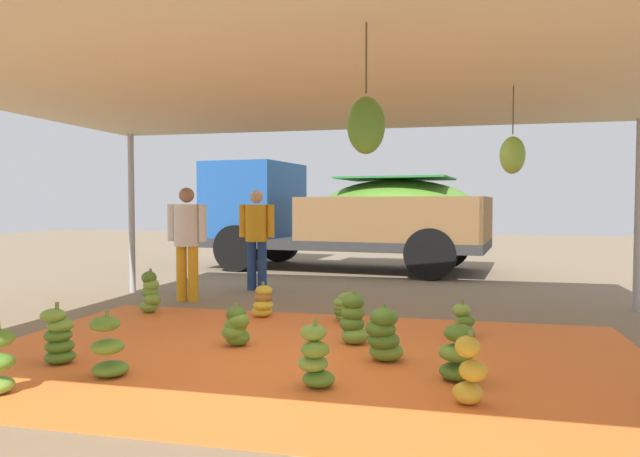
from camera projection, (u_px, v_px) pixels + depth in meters
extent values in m
plane|color=#7F6B51|center=(356.00, 304.00, 8.44)|extent=(40.00, 40.00, 0.00)
cube|color=orange|center=(303.00, 357.00, 5.52)|extent=(6.43, 4.19, 0.01)
cylinder|color=#9EA0A5|center=(132.00, 214.00, 9.54)|extent=(0.10, 0.10, 2.60)
cylinder|color=#9EA0A5|center=(638.00, 216.00, 7.80)|extent=(0.10, 0.10, 2.60)
cube|color=beige|center=(303.00, 79.00, 5.41)|extent=(8.00, 7.00, 0.06)
cylinder|color=#4C422D|center=(513.00, 110.00, 5.57)|extent=(0.01, 0.01, 0.46)
ellipsoid|color=#75A83D|center=(512.00, 155.00, 5.59)|extent=(0.24, 0.24, 0.36)
cylinder|color=#4C422D|center=(366.00, 58.00, 3.63)|extent=(0.01, 0.01, 0.44)
ellipsoid|color=#477523|center=(366.00, 125.00, 3.65)|extent=(0.24, 0.24, 0.36)
ellipsoid|color=#6B9E38|center=(355.00, 335.00, 6.01)|extent=(0.29, 0.29, 0.17)
ellipsoid|color=#477523|center=(352.00, 324.00, 6.04)|extent=(0.29, 0.29, 0.17)
ellipsoid|color=#518428|center=(353.00, 313.00, 6.04)|extent=(0.35, 0.35, 0.17)
ellipsoid|color=#477523|center=(353.00, 302.00, 6.03)|extent=(0.28, 0.28, 0.17)
cylinder|color=olive|center=(353.00, 296.00, 6.00)|extent=(0.04, 0.04, 0.12)
ellipsoid|color=#518428|center=(1.00, 338.00, 4.42)|extent=(0.27, 0.27, 0.13)
ellipsoid|color=#477523|center=(458.00, 371.00, 4.77)|extent=(0.43, 0.43, 0.15)
ellipsoid|color=#60932D|center=(456.00, 353.00, 4.75)|extent=(0.40, 0.40, 0.15)
ellipsoid|color=#477523|center=(459.00, 333.00, 4.75)|extent=(0.36, 0.36, 0.15)
cylinder|color=olive|center=(457.00, 326.00, 4.76)|extent=(0.04, 0.04, 0.12)
ellipsoid|color=#477523|center=(463.00, 330.00, 6.32)|extent=(0.33, 0.33, 0.14)
ellipsoid|color=#477523|center=(465.00, 321.00, 6.27)|extent=(0.24, 0.24, 0.14)
ellipsoid|color=#75A83D|center=(461.00, 310.00, 6.29)|extent=(0.23, 0.23, 0.14)
cylinder|color=olive|center=(462.00, 305.00, 6.28)|extent=(0.04, 0.04, 0.12)
ellipsoid|color=gold|center=(262.00, 311.00, 7.44)|extent=(0.28, 0.28, 0.14)
ellipsoid|color=gold|center=(263.00, 305.00, 7.39)|extent=(0.35, 0.35, 0.14)
ellipsoid|color=#996628|center=(263.00, 298.00, 7.41)|extent=(0.28, 0.28, 0.14)
ellipsoid|color=gold|center=(264.00, 291.00, 7.42)|extent=(0.31, 0.31, 0.14)
cylinder|color=olive|center=(263.00, 286.00, 7.40)|extent=(0.04, 0.04, 0.12)
ellipsoid|color=#518428|center=(111.00, 369.00, 4.89)|extent=(0.38, 0.38, 0.13)
ellipsoid|color=#60932D|center=(108.00, 347.00, 4.86)|extent=(0.36, 0.36, 0.13)
ellipsoid|color=#518428|center=(105.00, 324.00, 4.85)|extent=(0.32, 0.32, 0.13)
cylinder|color=olive|center=(107.00, 317.00, 4.85)|extent=(0.04, 0.04, 0.12)
ellipsoid|color=#60932D|center=(348.00, 316.00, 7.14)|extent=(0.38, 0.38, 0.13)
ellipsoid|color=#477523|center=(345.00, 311.00, 7.14)|extent=(0.41, 0.41, 0.13)
ellipsoid|color=#60932D|center=(344.00, 307.00, 7.15)|extent=(0.40, 0.40, 0.13)
ellipsoid|color=#6B9E38|center=(344.00, 302.00, 7.12)|extent=(0.33, 0.33, 0.13)
ellipsoid|color=#6B9E38|center=(348.00, 297.00, 7.13)|extent=(0.33, 0.33, 0.13)
cylinder|color=olive|center=(346.00, 292.00, 7.12)|extent=(0.04, 0.04, 0.12)
ellipsoid|color=gold|center=(468.00, 393.00, 4.21)|extent=(0.28, 0.28, 0.16)
ellipsoid|color=gold|center=(473.00, 371.00, 4.19)|extent=(0.27, 0.27, 0.16)
ellipsoid|color=gold|center=(467.00, 347.00, 4.21)|extent=(0.21, 0.21, 0.16)
cylinder|color=olive|center=(470.00, 338.00, 4.21)|extent=(0.04, 0.04, 0.12)
ellipsoid|color=#518428|center=(319.00, 379.00, 4.60)|extent=(0.35, 0.35, 0.13)
ellipsoid|color=#75A83D|center=(313.00, 363.00, 4.60)|extent=(0.30, 0.30, 0.13)
ellipsoid|color=#60932D|center=(315.00, 349.00, 4.55)|extent=(0.30, 0.30, 0.13)
ellipsoid|color=#6B9E38|center=(313.00, 332.00, 4.59)|extent=(0.22, 0.22, 0.13)
cylinder|color=olive|center=(315.00, 326.00, 4.57)|extent=(0.04, 0.04, 0.12)
ellipsoid|color=#6B9E38|center=(149.00, 306.00, 7.73)|extent=(0.25, 0.25, 0.17)
ellipsoid|color=#6B9E38|center=(152.00, 299.00, 7.70)|extent=(0.30, 0.30, 0.17)
ellipsoid|color=#60932D|center=(150.00, 292.00, 7.73)|extent=(0.30, 0.30, 0.17)
ellipsoid|color=#75A83D|center=(151.00, 285.00, 7.72)|extent=(0.29, 0.29, 0.17)
ellipsoid|color=#477523|center=(149.00, 278.00, 7.71)|extent=(0.27, 0.27, 0.17)
cylinder|color=olive|center=(151.00, 273.00, 7.70)|extent=(0.04, 0.04, 0.12)
ellipsoid|color=#518428|center=(238.00, 337.00, 5.94)|extent=(0.31, 0.31, 0.17)
ellipsoid|color=#60932D|center=(233.00, 332.00, 5.90)|extent=(0.25, 0.25, 0.17)
ellipsoid|color=#518428|center=(235.00, 326.00, 5.92)|extent=(0.29, 0.29, 0.17)
ellipsoid|color=#60932D|center=(239.00, 321.00, 5.90)|extent=(0.26, 0.26, 0.17)
ellipsoid|color=#477523|center=(236.00, 315.00, 5.92)|extent=(0.26, 0.26, 0.17)
cylinder|color=olive|center=(236.00, 309.00, 5.90)|extent=(0.04, 0.04, 0.12)
ellipsoid|color=#477523|center=(60.00, 356.00, 5.28)|extent=(0.35, 0.35, 0.13)
ellipsoid|color=#477523|center=(60.00, 346.00, 5.28)|extent=(0.35, 0.35, 0.13)
ellipsoid|color=#477523|center=(58.00, 335.00, 5.29)|extent=(0.26, 0.26, 0.13)
ellipsoid|color=#6B9E38|center=(60.00, 325.00, 5.30)|extent=(0.33, 0.33, 0.13)
ellipsoid|color=#6B9E38|center=(53.00, 315.00, 5.26)|extent=(0.24, 0.24, 0.13)
cylinder|color=olive|center=(57.00, 309.00, 5.27)|extent=(0.04, 0.04, 0.12)
ellipsoid|color=#60932D|center=(386.00, 351.00, 5.37)|extent=(0.45, 0.45, 0.18)
ellipsoid|color=#477523|center=(383.00, 340.00, 5.34)|extent=(0.31, 0.31, 0.18)
ellipsoid|color=#477523|center=(380.00, 328.00, 5.34)|extent=(0.38, 0.38, 0.18)
ellipsoid|color=#477523|center=(384.00, 317.00, 5.31)|extent=(0.37, 0.37, 0.18)
cylinder|color=olive|center=(384.00, 310.00, 5.33)|extent=(0.04, 0.04, 0.12)
cube|color=#2D2D2D|center=(345.00, 243.00, 12.83)|extent=(6.38, 3.18, 0.20)
cube|color=#1E4C93|center=(255.00, 200.00, 13.55)|extent=(1.98, 2.45, 1.70)
cube|color=#232D38|center=(222.00, 186.00, 13.84)|extent=(0.26, 1.95, 0.75)
cube|color=brown|center=(383.00, 220.00, 11.29)|extent=(3.78, 0.54, 0.90)
cube|color=brown|center=(408.00, 217.00, 13.52)|extent=(3.78, 0.54, 0.90)
cube|color=brown|center=(486.00, 219.00, 11.76)|extent=(0.38, 2.45, 0.90)
ellipsoid|color=#518428|center=(396.00, 209.00, 12.40)|extent=(3.57, 2.45, 1.28)
cube|color=#237533|center=(397.00, 179.00, 12.37)|extent=(2.49, 2.13, 0.04)
cylinder|color=black|center=(236.00, 248.00, 12.50)|extent=(1.03, 0.40, 1.00)
cylinder|color=black|center=(279.00, 242.00, 14.61)|extent=(1.03, 0.40, 1.00)
cylinder|color=black|center=(430.00, 254.00, 11.06)|extent=(1.03, 0.40, 1.00)
cylinder|color=black|center=(447.00, 246.00, 13.17)|extent=(1.03, 0.40, 1.00)
cylinder|color=orange|center=(182.00, 273.00, 8.71)|extent=(0.16, 0.16, 0.83)
cylinder|color=orange|center=(193.00, 274.00, 8.66)|extent=(0.16, 0.16, 0.83)
cylinder|color=silver|center=(187.00, 225.00, 8.65)|extent=(0.38, 0.38, 0.62)
cylinder|color=silver|center=(172.00, 223.00, 8.71)|extent=(0.12, 0.12, 0.55)
cylinder|color=silver|center=(202.00, 223.00, 8.59)|extent=(0.12, 0.12, 0.55)
sphere|color=#936B4C|center=(187.00, 195.00, 8.63)|extent=(0.23, 0.23, 0.23)
cylinder|color=navy|center=(252.00, 266.00, 9.82)|extent=(0.16, 0.16, 0.83)
cylinder|color=navy|center=(262.00, 266.00, 9.78)|extent=(0.16, 0.16, 0.83)
cylinder|color=orange|center=(257.00, 223.00, 9.77)|extent=(0.38, 0.38, 0.62)
cylinder|color=orange|center=(243.00, 221.00, 9.82)|extent=(0.12, 0.12, 0.55)
cylinder|color=orange|center=(271.00, 221.00, 9.71)|extent=(0.12, 0.12, 0.55)
sphere|color=tan|center=(257.00, 197.00, 9.75)|extent=(0.22, 0.22, 0.22)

